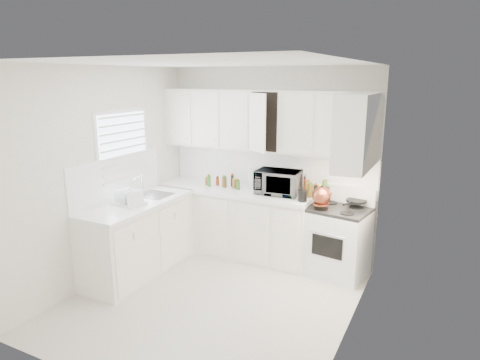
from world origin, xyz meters
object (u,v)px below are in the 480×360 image
Objects in this scene: microwave at (278,180)px; dish_rack at (129,196)px; rice_cooker at (263,182)px; tea_kettle at (322,195)px; stove at (337,232)px; utensil_crock at (303,188)px.

microwave reaches higher than dish_rack.
tea_kettle is at bearing 0.12° from rice_cooker.
tea_kettle is 1.08× the size of rice_cooker.
stove is at bearing 57.71° from tea_kettle.
stove is 3.14× the size of utensil_crock.
tea_kettle reaches higher than dish_rack.
rice_cooker reaches higher than tea_kettle.
stove is at bearing 19.13° from utensil_crock.
rice_cooker is 0.74× the size of utensil_crock.
microwave is 0.24m from rice_cooker.
dish_rack is (-1.45, -1.27, -0.09)m from microwave.
rice_cooker is 1.78m from dish_rack.
stove is 1.97× the size of microwave.
rice_cooker reaches higher than stove.
utensil_crock is (-0.24, 0.01, 0.06)m from tea_kettle.
microwave is (-0.83, 0.05, 0.58)m from stove.
stove is 2.63m from dish_rack.
rice_cooker reaches higher than dish_rack.
stove is 4.23× the size of rice_cooker.
rice_cooker is at bearing 159.99° from utensil_crock.
microwave is 0.45m from utensil_crock.
tea_kettle is 0.80× the size of utensil_crock.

